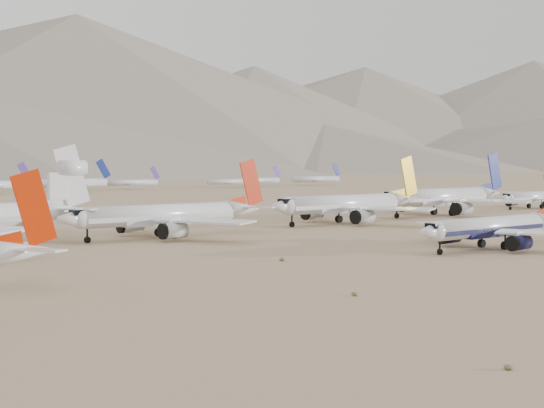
# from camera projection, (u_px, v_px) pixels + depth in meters

# --- Properties ---
(ground) EXTENTS (7000.00, 7000.00, 0.00)m
(ground) POSITION_uv_depth(u_px,v_px,m) (477.00, 255.00, 126.42)
(ground) COLOR #8C6E52
(ground) RESTS_ON ground
(main_airliner) EXTENTS (39.72, 38.79, 14.02)m
(main_airliner) POSITION_uv_depth(u_px,v_px,m) (495.00, 227.00, 136.33)
(main_airliner) COLOR silver
(main_airliner) RESTS_ON ground
(row2_navy_widebody) EXTENTS (53.97, 52.78, 19.20)m
(row2_navy_widebody) POSITION_uv_depth(u_px,v_px,m) (445.00, 197.00, 225.49)
(row2_navy_widebody) COLOR silver
(row2_navy_widebody) RESTS_ON ground
(row2_gold_tail) EXTENTS (49.44, 48.35, 17.60)m
(row2_gold_tail) POSITION_uv_depth(u_px,v_px,m) (349.00, 204.00, 194.47)
(row2_gold_tail) COLOR silver
(row2_gold_tail) RESTS_ON ground
(row2_orange_tail) EXTENTS (46.29, 45.29, 16.51)m
(row2_orange_tail) POSITION_uv_depth(u_px,v_px,m) (169.00, 215.00, 156.64)
(row2_orange_tail) COLOR silver
(row2_orange_tail) RESTS_ON ground
(row2_blue_far) EXTENTS (39.41, 38.53, 14.00)m
(row2_blue_far) POSITION_uv_depth(u_px,v_px,m) (536.00, 197.00, 261.17)
(row2_blue_far) COLOR silver
(row2_blue_far) RESTS_ON ground
(foothills) EXTENTS (4637.50, 1395.00, 155.00)m
(foothills) POSITION_uv_depth(u_px,v_px,m) (125.00, 134.00, 1306.45)
(foothills) COLOR slate
(foothills) RESTS_ON ground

